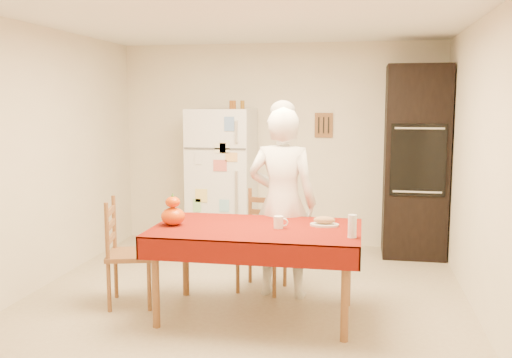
% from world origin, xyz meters
% --- Properties ---
extents(floor, '(4.50, 4.50, 0.00)m').
position_xyz_m(floor, '(0.00, 0.00, 0.00)').
color(floor, tan).
rests_on(floor, ground).
extents(room_shell, '(4.02, 4.52, 2.51)m').
position_xyz_m(room_shell, '(0.00, 0.00, 1.62)').
color(room_shell, '#EFE4C9').
rests_on(room_shell, ground).
extents(refrigerator, '(0.75, 0.74, 1.70)m').
position_xyz_m(refrigerator, '(-0.65, 1.88, 0.85)').
color(refrigerator, white).
rests_on(refrigerator, floor).
extents(oven_cabinet, '(0.70, 0.62, 2.20)m').
position_xyz_m(oven_cabinet, '(1.63, 1.93, 1.10)').
color(oven_cabinet, black).
rests_on(oven_cabinet, floor).
extents(dining_table, '(1.70, 1.00, 0.76)m').
position_xyz_m(dining_table, '(0.18, -0.30, 0.69)').
color(dining_table, brown).
rests_on(dining_table, floor).
extents(chair_far, '(0.48, 0.46, 0.95)m').
position_xyz_m(chair_far, '(0.12, 0.43, 0.51)').
color(chair_far, brown).
rests_on(chair_far, floor).
extents(chair_left, '(0.50, 0.51, 0.95)m').
position_xyz_m(chair_left, '(-1.02, -0.24, 0.51)').
color(chair_left, brown).
rests_on(chair_left, floor).
extents(seated_woman, '(0.67, 0.47, 1.74)m').
position_xyz_m(seated_woman, '(0.32, 0.26, 0.87)').
color(seated_woman, white).
rests_on(seated_woman, floor).
extents(coffee_mug, '(0.08, 0.08, 0.10)m').
position_xyz_m(coffee_mug, '(0.37, -0.31, 0.81)').
color(coffee_mug, white).
rests_on(coffee_mug, dining_table).
extents(pumpkin_lower, '(0.20, 0.20, 0.15)m').
position_xyz_m(pumpkin_lower, '(-0.52, -0.35, 0.84)').
color(pumpkin_lower, '#C65504').
rests_on(pumpkin_lower, dining_table).
extents(pumpkin_upper, '(0.12, 0.12, 0.09)m').
position_xyz_m(pumpkin_upper, '(-0.52, -0.35, 0.96)').
color(pumpkin_upper, '#CD5904').
rests_on(pumpkin_upper, pumpkin_lower).
extents(wine_glass, '(0.07, 0.07, 0.18)m').
position_xyz_m(wine_glass, '(0.96, -0.52, 0.85)').
color(wine_glass, white).
rests_on(wine_glass, dining_table).
extents(bread_plate, '(0.24, 0.24, 0.02)m').
position_xyz_m(bread_plate, '(0.73, -0.15, 0.77)').
color(bread_plate, silver).
rests_on(bread_plate, dining_table).
extents(bread_loaf, '(0.18, 0.10, 0.06)m').
position_xyz_m(bread_loaf, '(0.73, -0.15, 0.81)').
color(bread_loaf, '#9B744C').
rests_on(bread_loaf, bread_plate).
extents(spice_jar_left, '(0.05, 0.05, 0.10)m').
position_xyz_m(spice_jar_left, '(-0.54, 1.93, 1.75)').
color(spice_jar_left, brown).
rests_on(spice_jar_left, refrigerator).
extents(spice_jar_mid, '(0.05, 0.05, 0.10)m').
position_xyz_m(spice_jar_mid, '(-0.51, 1.93, 1.75)').
color(spice_jar_mid, brown).
rests_on(spice_jar_mid, refrigerator).
extents(spice_jar_right, '(0.05, 0.05, 0.10)m').
position_xyz_m(spice_jar_right, '(-0.41, 1.93, 1.75)').
color(spice_jar_right, brown).
rests_on(spice_jar_right, refrigerator).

